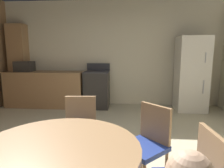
{
  "coord_description": "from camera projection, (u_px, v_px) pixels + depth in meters",
  "views": [
    {
      "loc": [
        0.45,
        -2.13,
        1.43
      ],
      "look_at": [
        0.19,
        1.12,
        0.88
      ],
      "focal_mm": 31.82,
      "sensor_mm": 36.0,
      "label": 1
    }
  ],
  "objects": [
    {
      "name": "dining_table",
      "position": [
        58.0,
        167.0,
        1.43
      ],
      "size": [
        1.2,
        1.2,
        0.76
      ],
      "color": "#9E754C",
      "rests_on": "ground"
    },
    {
      "name": "oven_range",
      "position": [
        97.0,
        89.0,
        5.03
      ],
      "size": [
        0.6,
        0.6,
        1.1
      ],
      "color": "#2D2B28",
      "rests_on": "ground"
    },
    {
      "name": "kitchen_counter",
      "position": [
        46.0,
        89.0,
        5.13
      ],
      "size": [
        1.98,
        0.6,
        0.9
      ],
      "primitive_type": "cube",
      "color": "#9E754C",
      "rests_on": "ground"
    },
    {
      "name": "wall_back",
      "position": [
        111.0,
        54.0,
        5.24
      ],
      "size": [
        5.91,
        0.12,
        2.7
      ],
      "primitive_type": "cube",
      "color": "beige",
      "rests_on": "ground"
    },
    {
      "name": "chair_northeast",
      "position": [
        148.0,
        141.0,
        2.07
      ],
      "size": [
        0.57,
        0.57,
        0.87
      ],
      "rotation": [
        0.0,
        0.0,
        3.91
      ],
      "color": "#9E754C",
      "rests_on": "ground"
    },
    {
      "name": "chair_north",
      "position": [
        80.0,
        128.0,
        2.42
      ],
      "size": [
        0.43,
        0.43,
        0.87
      ],
      "rotation": [
        0.0,
        0.0,
        4.8
      ],
      "color": "#9E754C",
      "rests_on": "ground"
    },
    {
      "name": "refrigerator",
      "position": [
        191.0,
        74.0,
        4.72
      ],
      "size": [
        0.68,
        0.68,
        1.76
      ],
      "color": "silver",
      "rests_on": "ground"
    },
    {
      "name": "microwave",
      "position": [
        24.0,
        66.0,
        5.08
      ],
      "size": [
        0.44,
        0.32,
        0.26
      ],
      "primitive_type": "cube",
      "color": "#2D2B28",
      "rests_on": "kitchen_counter"
    },
    {
      "name": "pantry_column",
      "position": [
        19.0,
        65.0,
        5.27
      ],
      "size": [
        0.44,
        0.36,
        2.1
      ],
      "primitive_type": "cube",
      "color": "#9E754C",
      "rests_on": "ground"
    }
  ]
}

